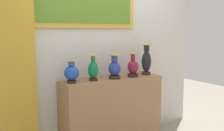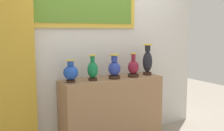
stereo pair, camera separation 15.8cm
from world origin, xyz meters
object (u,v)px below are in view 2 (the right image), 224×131
Objects in this scene: vase_sapphire at (71,72)px; vase_emerald at (93,69)px; vase_onyx at (147,61)px; vase_cobalt at (114,68)px; vase_burgundy at (133,68)px.

vase_emerald is (0.29, -0.01, 0.02)m from vase_sapphire.
vase_emerald is 0.74× the size of vase_onyx.
vase_burgundy is at bearing -2.95° from vase_cobalt.
vase_emerald is at bearing 176.88° from vase_cobalt.
vase_emerald is 0.60m from vase_burgundy.
vase_sapphire is 0.85× the size of vase_burgundy.
vase_onyx is at bearing 9.60° from vase_burgundy.
vase_emerald reaches higher than vase_cobalt.
vase_sapphire is at bearing 177.39° from vase_cobalt.
vase_sapphire is 0.29m from vase_emerald.
vase_onyx is at bearing 0.94° from vase_emerald.
vase_cobalt is 0.29m from vase_burgundy.
vase_emerald is at bearing -2.07° from vase_sapphire.
vase_cobalt is at bearing -3.12° from vase_emerald.
vase_sapphire is 0.86× the size of vase_cobalt.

